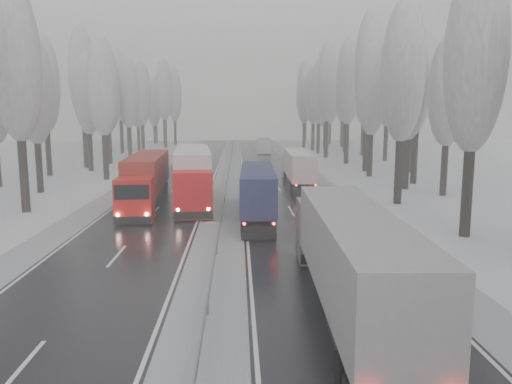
{
  "coord_description": "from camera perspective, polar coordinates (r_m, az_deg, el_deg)",
  "views": [
    {
      "loc": [
        1.17,
        -13.68,
        7.41
      ],
      "look_at": [
        2.37,
        19.65,
        2.2
      ],
      "focal_mm": 35.0,
      "sensor_mm": 36.0,
      "label": 1
    }
  ],
  "objects": [
    {
      "name": "tree_27",
      "position": [
        82.48,
        14.81,
        11.34
      ],
      "size": [
        3.6,
        3.6,
        17.62
      ],
      "color": "black",
      "rests_on": "ground"
    },
    {
      "name": "tree_30",
      "position": [
        96.7,
        7.23,
        11.25
      ],
      "size": [
        3.6,
        3.6,
        17.86
      ],
      "color": "black",
      "rests_on": "ground"
    },
    {
      "name": "tree_60",
      "position": [
        51.53,
        -24.04,
        10.55
      ],
      "size": [
        3.6,
        3.6,
        14.84
      ],
      "color": "black",
      "rests_on": "ground"
    },
    {
      "name": "tree_29",
      "position": [
        92.52,
        12.27,
        11.33
      ],
      "size": [
        3.6,
        3.6,
        18.11
      ],
      "color": "black",
      "rests_on": "ground"
    },
    {
      "name": "truck_blue_box",
      "position": [
        36.06,
        0.15,
        0.46
      ],
      "size": [
        2.61,
        14.3,
        3.65
      ],
      "rotation": [
        0.0,
        0.0,
        -0.03
      ],
      "color": "#1B2543",
      "rests_on": "ground"
    },
    {
      "name": "tree_71",
      "position": [
        99.53,
        -15.31,
        11.58
      ],
      "size": [
        3.6,
        3.6,
        19.61
      ],
      "color": "black",
      "rests_on": "ground"
    },
    {
      "name": "tree_75",
      "position": [
        119.81,
        -14.56,
        10.8
      ],
      "size": [
        3.6,
        3.6,
        18.6
      ],
      "color": "black",
      "rests_on": "ground"
    },
    {
      "name": "truck_grey_tarp",
      "position": [
        18.77,
        10.5,
        -6.84
      ],
      "size": [
        3.01,
        15.94,
        4.07
      ],
      "rotation": [
        0.0,
        0.0,
        -0.03
      ],
      "color": "#56555B",
      "rests_on": "ground"
    },
    {
      "name": "tree_39",
      "position": [
        135.98,
        6.65,
        10.11
      ],
      "size": [
        3.6,
        3.6,
        16.19
      ],
      "color": "black",
      "rests_on": "ground"
    },
    {
      "name": "tree_38",
      "position": [
        131.65,
        5.69,
        10.66
      ],
      "size": [
        3.6,
        3.6,
        17.97
      ],
      "color": "black",
      "rests_on": "ground"
    },
    {
      "name": "tree_64",
      "position": [
        69.22,
        -18.7,
        10.53
      ],
      "size": [
        3.6,
        3.6,
        15.42
      ],
      "color": "black",
      "rests_on": "ground"
    },
    {
      "name": "tree_24",
      "position": [
        67.08,
        12.74,
        13.61
      ],
      "size": [
        3.6,
        3.6,
        20.49
      ],
      "color": "black",
      "rests_on": "ground"
    },
    {
      "name": "median_guardrail",
      "position": [
        44.21,
        -3.56,
        -0.0
      ],
      "size": [
        0.12,
        200.0,
        0.76
      ],
      "color": "slate",
      "rests_on": "ground"
    },
    {
      "name": "tree_31",
      "position": [
        101.74,
        10.22,
        11.32
      ],
      "size": [
        3.6,
        3.6,
        18.58
      ],
      "color": "black",
      "rests_on": "ground"
    },
    {
      "name": "tree_28",
      "position": [
        87.12,
        8.15,
        12.24
      ],
      "size": [
        3.6,
        3.6,
        19.62
      ],
      "color": "black",
      "rests_on": "ground"
    },
    {
      "name": "tree_68",
      "position": [
        84.74,
        -14.43,
        10.87
      ],
      "size": [
        3.6,
        3.6,
        16.65
      ],
      "color": "black",
      "rests_on": "ground"
    },
    {
      "name": "tree_37",
      "position": [
        125.97,
        8.52,
        10.22
      ],
      "size": [
        3.6,
        3.6,
        16.37
      ],
      "color": "black",
      "rests_on": "ground"
    },
    {
      "name": "tree_58",
      "position": [
        41.73,
        -25.76,
        13.1
      ],
      "size": [
        3.6,
        3.6,
        17.21
      ],
      "color": "black",
      "rests_on": "ground"
    },
    {
      "name": "tree_35",
      "position": [
        116.53,
        9.88,
        10.9
      ],
      "size": [
        3.6,
        3.6,
        18.25
      ],
      "color": "black",
      "rests_on": "ground"
    },
    {
      "name": "tree_72",
      "position": [
        104.2,
        -13.4,
        9.94
      ],
      "size": [
        3.6,
        3.6,
        15.11
      ],
      "color": "black",
      "rests_on": "ground"
    },
    {
      "name": "truck_red_red",
      "position": [
        41.67,
        -12.44,
        1.73
      ],
      "size": [
        3.44,
        15.96,
        4.07
      ],
      "rotation": [
        0.0,
        0.0,
        0.06
      ],
      "color": "red",
      "rests_on": "ground"
    },
    {
      "name": "tree_26",
      "position": [
        76.87,
        10.49,
        12.24
      ],
      "size": [
        3.6,
        3.6,
        18.78
      ],
      "color": "black",
      "rests_on": "ground"
    },
    {
      "name": "truck_cream_box",
      "position": [
        51.76,
        4.78,
        3.03
      ],
      "size": [
        2.61,
        14.47,
        3.7
      ],
      "rotation": [
        0.0,
        0.0,
        -0.02
      ],
      "color": "#B7AEA2",
      "rests_on": "ground"
    },
    {
      "name": "ground",
      "position": [
        15.6,
        -6.49,
        -19.55
      ],
      "size": [
        260.0,
        260.0,
        0.0
      ],
      "primitive_type": "plane",
      "color": "silver",
      "rests_on": "ground"
    },
    {
      "name": "tree_34",
      "position": [
        111.03,
        5.57,
        10.89
      ],
      "size": [
        3.6,
        3.6,
        17.63
      ],
      "color": "black",
      "rests_on": "ground"
    },
    {
      "name": "carriageway_right",
      "position": [
        44.49,
        3.22,
        -0.7
      ],
      "size": [
        7.5,
        200.0,
        0.03
      ],
      "primitive_type": "cube",
      "color": "black",
      "rests_on": "ground"
    },
    {
      "name": "tree_32",
      "position": [
        104.11,
        6.59,
        10.9
      ],
      "size": [
        3.6,
        3.6,
        17.33
      ],
      "color": "black",
      "rests_on": "ground"
    },
    {
      "name": "tree_70",
      "position": [
        94.57,
        -12.97,
        10.85
      ],
      "size": [
        3.6,
        3.6,
        17.09
      ],
      "color": "black",
      "rests_on": "ground"
    },
    {
      "name": "tree_19",
      "position": [
        48.57,
        21.15,
        10.66
      ],
      "size": [
        3.6,
        3.6,
        14.57
      ],
      "color": "black",
      "rests_on": "ground"
    },
    {
      "name": "tree_20",
      "position": [
        51.7,
        17.17,
        11.53
      ],
      "size": [
        3.6,
        3.6,
        15.71
      ],
      "color": "black",
      "rests_on": "ground"
    },
    {
      "name": "tree_69",
      "position": [
        89.82,
        -17.0,
        11.73
      ],
      "size": [
        3.6,
        3.6,
        19.35
      ],
      "color": "black",
      "rests_on": "ground"
    },
    {
      "name": "truck_red_white",
      "position": [
        42.37,
        -7.22,
        2.33
      ],
      "size": [
        4.27,
        17.69,
        4.5
      ],
      "rotation": [
        0.0,
        0.0,
        0.09
      ],
      "color": "red",
      "rests_on": "ground"
    },
    {
      "name": "tree_63",
      "position": [
        65.67,
        -23.05,
        11.23
      ],
      "size": [
        3.6,
        3.6,
        16.88
      ],
      "color": "black",
      "rests_on": "ground"
    },
    {
      "name": "tree_78",
      "position": [
        130.44,
        -10.52,
        11.02
      ],
      "size": [
        3.6,
        3.6,
        19.55
      ],
      "color": "black",
      "rests_on": "ground"
    },
    {
      "name": "tree_76",
      "position": [
        123.42,
        -9.32,
        10.88
      ],
      "size": [
        3.6,
        3.6,
        18.55
      ],
      "color": "black",
      "rests_on": "ground"
    },
    {
      "name": "tree_67",
      "position": [
        82.74,
        -16.89,
        11.02
      ],
      "size": [
        3.6,
        3.6,
        17.09
      ],
      "color": "black",
      "rests_on": "ground"
    },
    {
      "name": "tree_23",
      "position": [
        67.05,
        17.46,
        9.64
      ],
      "size": [
        3.6,
        3.6,
        13.55
      ],
      "color": "black",
      "rests_on": "ground"
    },
    {
      "name": "tree_66",
      "position": [
        78.48,
        -16.6,
        10.29
      ],
      "size": [
        3.6,
        3.6,
        15.23
      ],
      "color": "black",
      "rests_on": "ground"
    },
    {
      "name": "tree_65",
      "position": [
        73.7,
        -19.27,
        12.39
      ],
      "size": [
        3.6,
        3.6,
        19.48
      ],
      "color": "black",
      "rests_on": "ground"
    },
    {
      "name": "shoulder_left",
      "position": [
        45.74,
        -16.44,
        -0.78
      ],
      "size": [
        2.4,
        200.0,
        0.04
      ],
      "primitive_type": "cube",
      "color": "#A7A9AF",
      "rests_on": "ground"
    },
    {
      "name": "tree_36",
      "position": [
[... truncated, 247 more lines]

